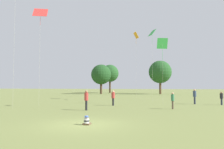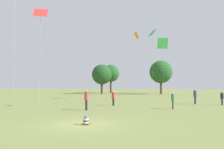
% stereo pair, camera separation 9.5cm
% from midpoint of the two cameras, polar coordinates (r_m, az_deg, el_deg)
% --- Properties ---
extents(ground_plane, '(300.00, 300.00, 0.00)m').
position_cam_midpoint_polar(ground_plane, '(12.90, -7.56, -12.83)').
color(ground_plane, olive).
extents(seated_toddler, '(0.37, 0.47, 0.53)m').
position_cam_midpoint_polar(seated_toddler, '(12.75, -6.57, -11.96)').
color(seated_toddler, brown).
rests_on(seated_toddler, ground).
extents(person_standing_0, '(0.36, 0.36, 1.60)m').
position_cam_midpoint_polar(person_standing_0, '(21.75, 15.72, -6.19)').
color(person_standing_0, brown).
rests_on(person_standing_0, ground).
extents(person_standing_1, '(0.51, 0.51, 1.83)m').
position_cam_midpoint_polar(person_standing_1, '(28.51, 20.97, -5.07)').
color(person_standing_1, '#282D42').
rests_on(person_standing_1, ground).
extents(person_standing_2, '(0.40, 0.40, 1.70)m').
position_cam_midpoint_polar(person_standing_2, '(24.73, 0.47, -5.81)').
color(person_standing_2, black).
rests_on(person_standing_2, ground).
extents(person_standing_3, '(0.48, 0.48, 1.54)m').
position_cam_midpoint_polar(person_standing_3, '(28.43, 26.89, -5.32)').
color(person_standing_3, '#282D42').
rests_on(person_standing_3, ground).
extents(person_standing_4, '(0.46, 0.46, 1.82)m').
position_cam_midpoint_polar(person_standing_4, '(20.07, -6.57, -6.18)').
color(person_standing_4, black).
rests_on(person_standing_4, ground).
extents(kite_0, '(1.74, 1.48, 10.62)m').
position_cam_midpoint_polar(kite_0, '(25.37, -18.02, 14.84)').
color(kite_0, red).
rests_on(kite_0, ground).
extents(kite_2, '(1.32, 0.77, 7.91)m').
position_cam_midpoint_polar(kite_2, '(26.94, 13.20, 7.68)').
color(kite_2, green).
rests_on(kite_2, ground).
extents(kite_3, '(1.32, 1.45, 10.57)m').
position_cam_midpoint_polar(kite_3, '(33.30, 10.63, 10.33)').
color(kite_3, green).
rests_on(kite_3, ground).
extents(kite_5, '(0.97, 1.18, 10.79)m').
position_cam_midpoint_polar(kite_5, '(35.62, 6.51, 9.70)').
color(kite_5, orange).
rests_on(kite_5, ground).
extents(distant_tree_0, '(5.64, 5.64, 9.20)m').
position_cam_midpoint_polar(distant_tree_0, '(71.46, -0.28, 0.29)').
color(distant_tree_0, '#473323').
rests_on(distant_tree_0, ground).
extents(distant_tree_1, '(5.61, 5.61, 8.27)m').
position_cam_midpoint_polar(distant_tree_1, '(61.32, -2.62, -0.01)').
color(distant_tree_1, '#473323').
rests_on(distant_tree_1, ground).
extents(distant_tree_2, '(6.22, 6.22, 9.20)m').
position_cam_midpoint_polar(distant_tree_2, '(61.36, 12.70, 0.65)').
color(distant_tree_2, brown).
rests_on(distant_tree_2, ground).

